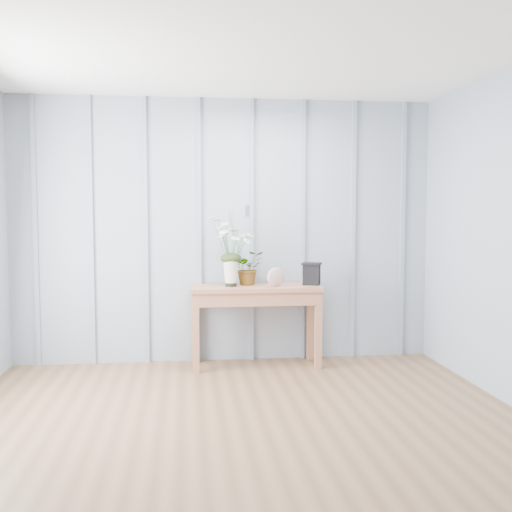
{
  "coord_description": "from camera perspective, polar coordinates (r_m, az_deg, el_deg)",
  "views": [
    {
      "loc": [
        -0.38,
        -3.46,
        1.44
      ],
      "look_at": [
        0.26,
        1.94,
        1.03
      ],
      "focal_mm": 42.0,
      "sensor_mm": 36.0,
      "label": 1
    }
  ],
  "objects": [
    {
      "name": "felt_disc_vessel",
      "position": [
        5.45,
        1.88,
        -2.02
      ],
      "size": [
        0.18,
        0.11,
        0.18
      ],
      "primitive_type": "ellipsoid",
      "rotation": [
        0.0,
        0.0,
        0.38
      ],
      "color": "#995063",
      "rests_on": "sideboard"
    },
    {
      "name": "sideboard",
      "position": [
        5.55,
        -0.06,
        -4.02
      ],
      "size": [
        1.2,
        0.45,
        0.75
      ],
      "color": "#A06648",
      "rests_on": "ground"
    },
    {
      "name": "ground",
      "position": [
        3.77,
        -0.48,
        -18.17
      ],
      "size": [
        4.5,
        4.5,
        0.0
      ],
      "primitive_type": "plane",
      "color": "brown",
      "rests_on": "ground"
    },
    {
      "name": "carved_box",
      "position": [
        5.61,
        5.32,
        -1.68
      ],
      "size": [
        0.21,
        0.19,
        0.21
      ],
      "color": "black",
      "rests_on": "sideboard"
    },
    {
      "name": "room_shell",
      "position": [
        4.43,
        -1.81,
        11.4
      ],
      "size": [
        4.0,
        4.5,
        2.5
      ],
      "color": "#96A5B7",
      "rests_on": "ground"
    },
    {
      "name": "daisy_vase",
      "position": [
        5.47,
        -2.41,
        1.44
      ],
      "size": [
        0.47,
        0.36,
        0.66
      ],
      "color": "black",
      "rests_on": "sideboard"
    },
    {
      "name": "spider_plant",
      "position": [
        5.61,
        -0.76,
        -1.13
      ],
      "size": [
        0.34,
        0.31,
        0.32
      ],
      "primitive_type": "imported",
      "rotation": [
        0.0,
        0.0,
        0.27
      ],
      "color": "#213316",
      "rests_on": "sideboard"
    }
  ]
}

